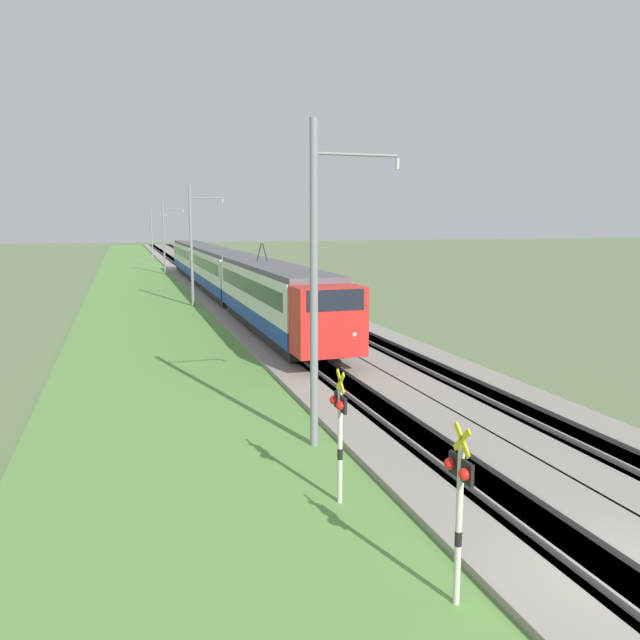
# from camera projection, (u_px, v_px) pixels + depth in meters

# --- Properties ---
(ground_plane) EXTENTS (400.00, 400.00, 0.00)m
(ground_plane) POSITION_uv_depth(u_px,v_px,m) (617.00, 595.00, 10.69)
(ground_plane) COLOR #60754C
(ballast_main) EXTENTS (240.00, 4.40, 0.30)m
(ballast_main) POSITION_uv_depth(u_px,v_px,m) (212.00, 290.00, 57.76)
(ballast_main) COLOR gray
(ballast_main) RESTS_ON ground
(ballast_adjacent) EXTENTS (240.00, 4.40, 0.30)m
(ballast_adjacent) POSITION_uv_depth(u_px,v_px,m) (258.00, 288.00, 59.04)
(ballast_adjacent) COLOR gray
(ballast_adjacent) RESTS_ON ground
(track_main) EXTENTS (240.00, 1.57, 0.45)m
(track_main) POSITION_uv_depth(u_px,v_px,m) (212.00, 290.00, 57.75)
(track_main) COLOR #4C4238
(track_main) RESTS_ON ground
(track_adjacent) EXTENTS (240.00, 1.57, 0.45)m
(track_adjacent) POSITION_uv_depth(u_px,v_px,m) (258.00, 288.00, 59.04)
(track_adjacent) COLOR #4C4238
(track_adjacent) RESTS_ON ground
(grass_verge) EXTENTS (240.00, 10.07, 0.12)m
(grass_verge) POSITION_uv_depth(u_px,v_px,m) (147.00, 293.00, 56.02)
(grass_verge) COLOR #5B8E42
(grass_verge) RESTS_ON ground
(passenger_train) EXTENTS (59.59, 2.97, 5.13)m
(passenger_train) POSITION_uv_depth(u_px,v_px,m) (220.00, 269.00, 52.61)
(passenger_train) COLOR red
(passenger_train) RESTS_ON ground
(crossing_signal_near) EXTENTS (0.70, 0.23, 3.18)m
(crossing_signal_near) POSITION_uv_depth(u_px,v_px,m) (459.00, 500.00, 9.98)
(crossing_signal_near) COLOR beige
(crossing_signal_near) RESTS_ON ground
(crossing_signal_aux) EXTENTS (0.70, 0.23, 3.15)m
(crossing_signal_aux) POSITION_uv_depth(u_px,v_px,m) (340.00, 425.00, 13.69)
(crossing_signal_aux) COLOR beige
(crossing_signal_aux) RESTS_ON ground
(catenary_mast_near) EXTENTS (0.22, 2.56, 9.02)m
(catenary_mast_near) POSITION_uv_depth(u_px,v_px,m) (316.00, 285.00, 16.88)
(catenary_mast_near) COLOR slate
(catenary_mast_near) RESTS_ON ground
(catenary_mast_mid) EXTENTS (0.22, 2.56, 9.01)m
(catenary_mast_mid) POSITION_uv_depth(u_px,v_px,m) (192.00, 245.00, 46.12)
(catenary_mast_mid) COLOR slate
(catenary_mast_mid) RESTS_ON ground
(catenary_mast_far) EXTENTS (0.22, 2.56, 8.81)m
(catenary_mast_far) POSITION_uv_depth(u_px,v_px,m) (164.00, 237.00, 75.37)
(catenary_mast_far) COLOR slate
(catenary_mast_far) RESTS_ON ground
(catenary_mast_distant) EXTENTS (0.22, 2.56, 8.62)m
(catenary_mast_distant) POSITION_uv_depth(u_px,v_px,m) (152.00, 234.00, 104.62)
(catenary_mast_distant) COLOR slate
(catenary_mast_distant) RESTS_ON ground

